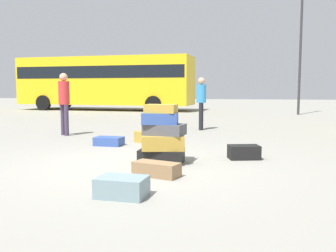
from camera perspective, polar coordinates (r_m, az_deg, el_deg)
ground_plane at (r=6.37m, az=-5.48°, el=-5.93°), size 80.00×80.00×0.00m
suitcase_tower at (r=6.39m, az=-0.89°, el=-1.77°), size 0.81×0.64×1.02m
suitcase_black_behind_tower at (r=6.95m, az=11.65°, el=-3.98°), size 0.62×0.47×0.25m
suitcase_slate_right_side at (r=4.50m, az=-7.12°, el=-9.32°), size 0.62×0.46×0.24m
suitcase_brown_foreground_near at (r=5.49m, az=-1.79°, el=-6.68°), size 0.75×0.51×0.21m
suitcase_navy_left_side at (r=8.52m, az=-9.12°, el=-2.34°), size 0.65×0.45×0.19m
suitcase_tan_upright_blue at (r=8.80m, az=-2.75°, el=-1.77°), size 0.81×0.55×0.27m
person_bearded_onlooker at (r=10.55m, az=-15.77°, el=4.14°), size 0.30×0.30×1.72m
person_tourist_with_camera at (r=11.60m, az=5.16°, el=4.25°), size 0.30×0.34×1.64m
parked_bus at (r=22.71m, az=-9.73°, el=7.08°), size 10.77×3.40×3.15m
lamp_post at (r=19.72m, az=19.91°, el=14.25°), size 0.36×0.36×6.68m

